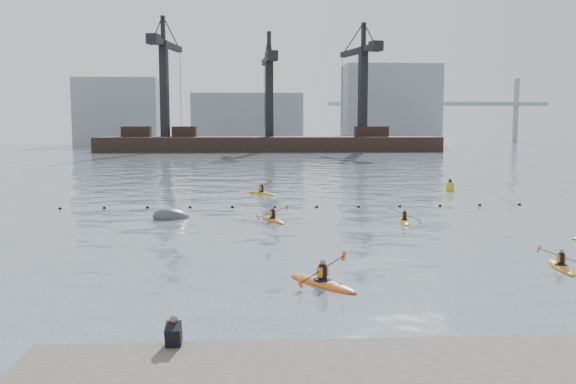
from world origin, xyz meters
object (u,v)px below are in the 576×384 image
kayaker_0 (323,282)px  kayaker_3 (404,221)px  kayaker_2 (273,219)px  kayaker_5 (262,193)px  nav_buoy (450,186)px  mooring_buoy (172,218)px  kayaker_1 (561,266)px

kayaker_0 → kayaker_3: size_ratio=1.10×
kayaker_2 → kayaker_3: bearing=-28.2°
kayaker_5 → nav_buoy: bearing=-34.3°
nav_buoy → kayaker_2: bearing=-135.7°
nav_buoy → kayaker_0: bearing=-115.8°
kayaker_3 → mooring_buoy: size_ratio=1.17×
kayaker_2 → kayaker_3: 8.04m
kayaker_2 → mooring_buoy: size_ratio=1.26×
kayaker_2 → kayaker_5: 14.29m
kayaker_1 → kayaker_0: bearing=-159.7°
kayaker_3 → nav_buoy: size_ratio=2.26×
kayaker_5 → mooring_buoy: size_ratio=1.22×
kayaker_0 → nav_buoy: 34.42m
kayaker_5 → kayaker_1: bearing=-106.3°
kayaker_2 → kayaker_5: size_ratio=1.03×
kayaker_0 → nav_buoy: nav_buoy is taller
mooring_buoy → kayaker_0: bearing=-64.8°
kayaker_2 → nav_buoy: size_ratio=2.44×
kayaker_0 → mooring_buoy: size_ratio=1.28×
kayaker_1 → kayaker_2: (-11.54, 13.03, 0.01)m
kayaker_1 → nav_buoy: 29.37m
kayaker_3 → kayaker_5: (-8.46, 15.27, 0.02)m
kayaker_1 → mooring_buoy: (-17.87, 14.38, -0.09)m
kayaker_0 → kayaker_5: 29.38m
kayaker_1 → nav_buoy: nav_buoy is taller
kayaker_0 → nav_buoy: size_ratio=2.49×
mooring_buoy → kayaker_1: bearing=-38.8°
kayaker_2 → kayaker_5: bearing=70.8°
kayaker_2 → kayaker_3: kayaker_3 is taller
mooring_buoy → nav_buoy: bearing=32.8°
kayaker_3 → kayaker_5: bearing=127.7°
kayaker_1 → mooring_buoy: 22.94m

